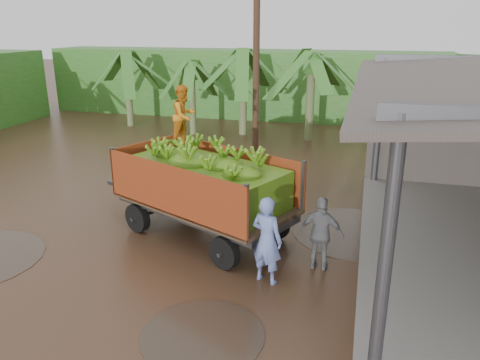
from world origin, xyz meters
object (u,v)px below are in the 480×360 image
Objects in this scene: banana_trailer at (204,184)px; utility_pole at (256,42)px; man_grey at (321,234)px; man_blue at (267,240)px.

utility_pole is (-0.29, 6.61, 3.04)m from banana_trailer.
banana_trailer reaches higher than man_grey.
man_grey is (2.94, -0.94, -0.53)m from banana_trailer.
man_blue is at bearing -75.05° from utility_pole.
man_grey is 8.96m from utility_pole.
utility_pole is at bearing -62.31° from man_grey.
man_grey is at bearing -121.85° from man_blue.
banana_trailer is at bearing -13.26° from man_grey.
banana_trailer is 7.28m from utility_pole.
man_grey is at bearing 6.78° from banana_trailer.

